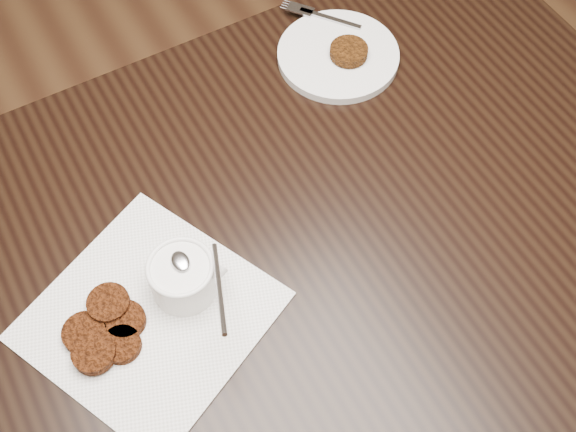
# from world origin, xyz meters

# --- Properties ---
(floor) EXTENTS (4.00, 4.00, 0.00)m
(floor) POSITION_xyz_m (0.00, 0.00, 0.00)
(floor) COLOR brown
(floor) RESTS_ON ground
(table) EXTENTS (1.40, 0.90, 0.75)m
(table) POSITION_xyz_m (-0.07, 0.03, 0.38)
(table) COLOR black
(table) RESTS_ON floor
(napkin) EXTENTS (0.38, 0.38, 0.00)m
(napkin) POSITION_xyz_m (-0.23, 0.04, 0.75)
(napkin) COLOR white
(napkin) RESTS_ON table
(sauce_ramekin) EXTENTS (0.15, 0.15, 0.13)m
(sauce_ramekin) POSITION_xyz_m (-0.17, 0.06, 0.82)
(sauce_ramekin) COLOR white
(sauce_ramekin) RESTS_ON napkin
(patty_cluster) EXTENTS (0.24, 0.24, 0.02)m
(patty_cluster) POSITION_xyz_m (-0.28, 0.04, 0.76)
(patty_cluster) COLOR #5F270C
(patty_cluster) RESTS_ON napkin
(plate_with_patty) EXTENTS (0.29, 0.29, 0.03)m
(plate_with_patty) POSITION_xyz_m (0.24, 0.32, 0.76)
(plate_with_patty) COLOR white
(plate_with_patty) RESTS_ON table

